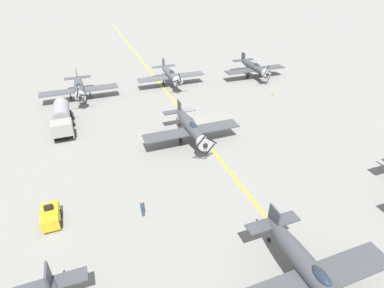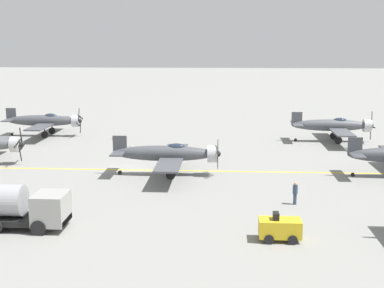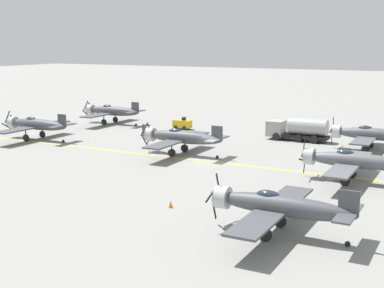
# 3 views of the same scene
# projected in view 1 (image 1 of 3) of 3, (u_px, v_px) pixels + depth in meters

# --- Properties ---
(ground_plane) EXTENTS (400.00, 400.00, 0.00)m
(ground_plane) POSITION_uv_depth(u_px,v_px,m) (192.00, 124.00, 41.50)
(ground_plane) COLOR gray
(taxiway_stripe) EXTENTS (0.30, 160.00, 0.01)m
(taxiway_stripe) POSITION_uv_depth(u_px,v_px,m) (192.00, 124.00, 41.50)
(taxiway_stripe) COLOR yellow
(taxiway_stripe) RESTS_ON ground
(airplane_far_center) EXTENTS (12.00, 9.98, 3.65)m
(airplane_far_center) POSITION_uv_depth(u_px,v_px,m) (311.00, 273.00, 19.62)
(airplane_far_center) COLOR #43454A
(airplane_far_center) RESTS_ON ground
(airplane_near_right) EXTENTS (12.00, 9.98, 3.75)m
(airplane_near_right) POSITION_uv_depth(u_px,v_px,m) (79.00, 88.00, 47.90)
(airplane_near_right) COLOR #4F5157
(airplane_near_right) RESTS_ON ground
(airplane_near_center) EXTENTS (12.00, 9.98, 3.75)m
(airplane_near_center) POSITION_uv_depth(u_px,v_px,m) (171.00, 74.00, 53.35)
(airplane_near_center) COLOR #56595E
(airplane_near_center) RESTS_ON ground
(airplane_near_left) EXTENTS (12.00, 9.98, 3.70)m
(airplane_near_left) POSITION_uv_depth(u_px,v_px,m) (254.00, 67.00, 56.87)
(airplane_near_left) COLOR #45484D
(airplane_near_left) RESTS_ON ground
(airplane_mid_center) EXTENTS (12.00, 9.98, 3.65)m
(airplane_mid_center) POSITION_uv_depth(u_px,v_px,m) (191.00, 127.00, 36.59)
(airplane_mid_center) COLOR #47494E
(airplane_mid_center) RESTS_ON ground
(fuel_tanker) EXTENTS (2.67, 8.00, 2.98)m
(fuel_tanker) POSITION_uv_depth(u_px,v_px,m) (62.00, 119.00, 39.67)
(fuel_tanker) COLOR black
(fuel_tanker) RESTS_ON ground
(tow_tractor) EXTENTS (1.57, 2.60, 1.79)m
(tow_tractor) POSITION_uv_depth(u_px,v_px,m) (51.00, 216.00, 25.60)
(tow_tractor) COLOR gold
(tow_tractor) RESTS_ON ground
(ground_crew_walking) EXTENTS (0.38, 0.38, 1.74)m
(ground_crew_walking) POSITION_uv_depth(u_px,v_px,m) (143.00, 208.00, 26.26)
(ground_crew_walking) COLOR #334256
(ground_crew_walking) RESTS_ON ground
(traffic_cone) EXTENTS (0.36, 0.36, 0.55)m
(traffic_cone) POSITION_uv_depth(u_px,v_px,m) (272.00, 95.00, 49.85)
(traffic_cone) COLOR orange
(traffic_cone) RESTS_ON ground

